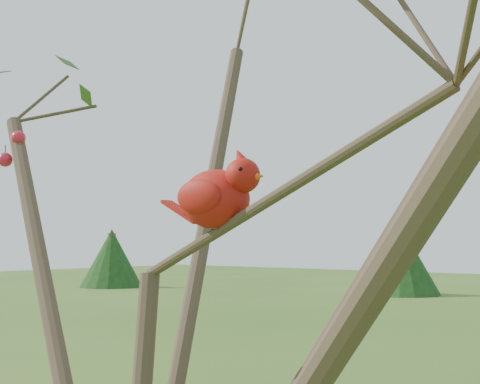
{
  "coord_description": "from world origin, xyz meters",
  "views": [
    {
      "loc": [
        0.86,
        -0.73,
        2.01
      ],
      "look_at": [
        0.17,
        0.09,
        2.09
      ],
      "focal_mm": 50.0,
      "sensor_mm": 36.0,
      "label": 1
    }
  ],
  "objects": [
    {
      "name": "cardinal",
      "position": [
        0.13,
        0.09,
        2.08
      ],
      "size": [
        0.21,
        0.11,
        0.14
      ],
      "rotation": [
        0.0,
        0.0,
        0.09
      ],
      "color": "#B71E0F",
      "rests_on": "ground"
    },
    {
      "name": "crabapple_tree",
      "position": [
        0.03,
        -0.02,
        2.12
      ],
      "size": [
        2.35,
        2.05,
        2.95
      ],
      "color": "#3D2D21",
      "rests_on": "ground"
    }
  ]
}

